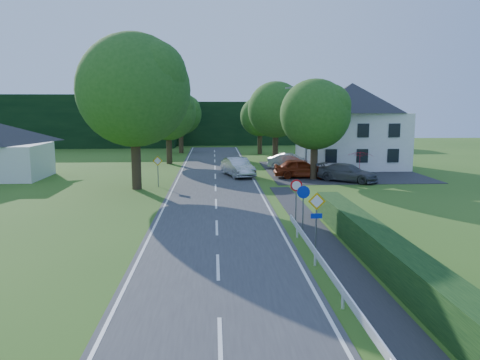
{
  "coord_description": "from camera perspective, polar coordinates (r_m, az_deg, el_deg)",
  "views": [
    {
      "loc": [
        -0.13,
        -11.57,
        6.24
      ],
      "look_at": [
        1.51,
        17.34,
        1.68
      ],
      "focal_mm": 35.0,
      "sensor_mm": 36.0,
      "label": 1
    }
  ],
  "objects": [
    {
      "name": "ground",
      "position": [
        13.15,
        -2.43,
        -19.4
      ],
      "size": [
        160.0,
        160.0,
        0.0
      ],
      "primitive_type": "plane",
      "color": "#315A19",
      "rests_on": "ground"
    },
    {
      "name": "motorcycle",
      "position": [
        46.06,
        -1.47,
        1.88
      ],
      "size": [
        0.74,
        2.04,
        1.06
      ],
      "primitive_type": "imported",
      "rotation": [
        0.0,
        0.0,
        0.02
      ],
      "color": "black",
      "rests_on": "road"
    },
    {
      "name": "tree_left_back",
      "position": [
        63.76,
        -7.23,
        6.9
      ],
      "size": [
        6.6,
        6.6,
        8.07
      ],
      "primitive_type": null,
      "color": "#245419",
      "rests_on": "ground"
    },
    {
      "name": "footpath",
      "position": [
        15.77,
        16.38,
        -14.67
      ],
      "size": [
        1.5,
        44.0,
        0.04
      ],
      "primitive_type": "cube",
      "color": "#27272A",
      "rests_on": "ground"
    },
    {
      "name": "tree_right_mid",
      "position": [
        40.55,
        9.09,
        6.09
      ],
      "size": [
        7.0,
        7.0,
        8.58
      ],
      "primitive_type": null,
      "color": "#245419",
      "rests_on": "ground"
    },
    {
      "name": "tree_left_far",
      "position": [
        51.84,
        -8.7,
        6.7
      ],
      "size": [
        7.0,
        7.0,
        8.58
      ],
      "primitive_type": null,
      "color": "#245419",
      "rests_on": "ground"
    },
    {
      "name": "line_centre",
      "position": [
        32.17,
        -2.96,
        -2.16
      ],
      "size": [
        0.12,
        80.0,
        0.01
      ],
      "primitive_type": null,
      "color": "white",
      "rests_on": "road"
    },
    {
      "name": "tree_main",
      "position": [
        36.05,
        -12.75,
        8.07
      ],
      "size": [
        9.4,
        9.4,
        11.64
      ],
      "primitive_type": null,
      "color": "#245419",
      "rests_on": "ground"
    },
    {
      "name": "house_white",
      "position": [
        49.66,
        13.37,
        6.6
      ],
      "size": [
        10.6,
        8.4,
        8.6
      ],
      "color": "white",
      "rests_on": "ground"
    },
    {
      "name": "parked_car_grey",
      "position": [
        40.05,
        12.99,
        0.87
      ],
      "size": [
        5.25,
        4.65,
        1.46
      ],
      "primitive_type": "imported",
      "rotation": [
        0.0,
        0.0,
        0.93
      ],
      "color": "#4A4B4F",
      "rests_on": "parking_pad"
    },
    {
      "name": "road",
      "position": [
        32.18,
        -2.96,
        -2.21
      ],
      "size": [
        7.0,
        80.0,
        0.04
      ],
      "primitive_type": "cube",
      "color": "#39383B",
      "rests_on": "ground"
    },
    {
      "name": "streetlight",
      "position": [
        42.41,
        7.94,
        6.47
      ],
      "size": [
        2.03,
        0.18,
        8.0
      ],
      "color": "slate",
      "rests_on": "ground"
    },
    {
      "name": "parasol",
      "position": [
        44.83,
        14.41,
        2.08
      ],
      "size": [
        2.53,
        2.57,
        2.11
      ],
      "primitive_type": "imported",
      "rotation": [
        0.0,
        0.0,
        -0.11
      ],
      "color": "red",
      "rests_on": "parking_pad"
    },
    {
      "name": "parked_car_silver_a",
      "position": [
        46.96,
        6.25,
        2.27
      ],
      "size": [
        4.97,
        2.64,
        1.56
      ],
      "primitive_type": "imported",
      "rotation": [
        0.0,
        0.0,
        1.35
      ],
      "color": "#9F9EA2",
      "rests_on": "parking_pad"
    },
    {
      "name": "tree_right_back",
      "position": [
        61.92,
        2.45,
        6.67
      ],
      "size": [
        6.2,
        6.2,
        7.56
      ],
      "primitive_type": null,
      "color": "#245419",
      "rests_on": "ground"
    },
    {
      "name": "moving_car",
      "position": [
        41.88,
        -0.26,
        1.58
      ],
      "size": [
        3.05,
        5.31,
        1.65
      ],
      "primitive_type": "imported",
      "rotation": [
        0.0,
        0.0,
        0.28
      ],
      "color": "#B8B8BD",
      "rests_on": "road"
    },
    {
      "name": "treeline_right",
      "position": [
        78.04,
        2.75,
        6.93
      ],
      "size": [
        30.0,
        5.0,
        7.0
      ],
      "primitive_type": "cube",
      "color": "black",
      "rests_on": "ground"
    },
    {
      "name": "sign_priority_right",
      "position": [
        20.53,
        9.31,
        -3.67
      ],
      "size": [
        0.78,
        0.09,
        2.59
      ],
      "color": "slate",
      "rests_on": "ground"
    },
    {
      "name": "guardrail",
      "position": [
        12.74,
        16.27,
        -19.0
      ],
      "size": [
        0.12,
        26.0,
        0.69
      ],
      "primitive_type": null,
      "color": "white",
      "rests_on": "ground"
    },
    {
      "name": "sign_roundabout",
      "position": [
        23.43,
        7.72,
        -2.37
      ],
      "size": [
        0.64,
        0.08,
        2.37
      ],
      "color": "slate",
      "rests_on": "ground"
    },
    {
      "name": "line_edge_left",
      "position": [
        32.32,
        -8.73,
        -2.2
      ],
      "size": [
        0.12,
        80.0,
        0.01
      ],
      "primitive_type": "cube",
      "color": "white",
      "rests_on": "road"
    },
    {
      "name": "sign_priority_left",
      "position": [
        37.09,
        -10.0,
        1.81
      ],
      "size": [
        0.78,
        0.09,
        2.44
      ],
      "color": "slate",
      "rests_on": "ground"
    },
    {
      "name": "parked_car_silver_b",
      "position": [
        48.96,
        17.15,
        2.14
      ],
      "size": [
        5.78,
        4.21,
        1.46
      ],
      "primitive_type": "imported",
      "rotation": [
        0.0,
        0.0,
        1.95
      ],
      "color": "silver",
      "rests_on": "parking_pad"
    },
    {
      "name": "sign_speed_limit",
      "position": [
        25.34,
        6.87,
        -1.28
      ],
      "size": [
        0.64,
        0.11,
        2.37
      ],
      "color": "slate",
      "rests_on": "ground"
    },
    {
      "name": "parking_pad",
      "position": [
        46.61,
        11.87,
        1.09
      ],
      "size": [
        14.0,
        16.0,
        0.04
      ],
      "primitive_type": "cube",
      "color": "#27272A",
      "rests_on": "ground"
    },
    {
      "name": "tree_right_far",
      "position": [
        54.07,
        4.36,
        7.13
      ],
      "size": [
        7.4,
        7.4,
        9.09
      ],
      "primitive_type": null,
      "color": "#245419",
      "rests_on": "ground"
    },
    {
      "name": "hedge_right",
      "position": [
        14.46,
        25.24,
        -14.69
      ],
      "size": [
        1.2,
        30.0,
        1.3
      ],
      "primitive_type": "cube",
      "color": "black",
      "rests_on": "ground"
    },
    {
      "name": "line_edge_right",
      "position": [
        32.35,
        2.81,
        -2.1
      ],
      "size": [
        0.12,
        80.0,
        0.01
      ],
      "primitive_type": "cube",
      "color": "white",
      "rests_on": "road"
    },
    {
      "name": "parked_car_red",
      "position": [
        41.45,
        7.46,
        1.42
      ],
      "size": [
        4.86,
        2.07,
        1.64
      ],
      "primitive_type": "imported",
      "rotation": [
        0.0,
        0.0,
        1.54
      ],
      "color": "maroon",
      "rests_on": "parking_pad"
    },
    {
      "name": "treeline_left",
      "position": [
        78.7,
        -24.16,
        6.55
      ],
      "size": [
        44.0,
        6.0,
        8.0
      ],
      "primitive_type": "cube",
      "color": "black",
      "rests_on": "ground"
    }
  ]
}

